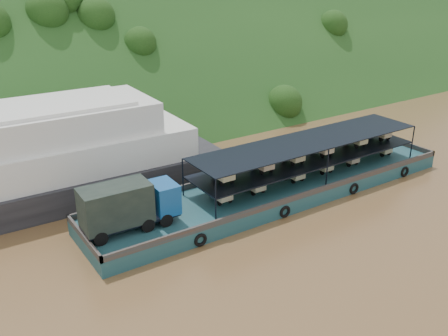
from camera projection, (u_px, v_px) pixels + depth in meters
ground at (263, 209)px, 41.96m from camera, size 160.00×160.00×0.00m
hillside at (105, 110)px, 69.63m from camera, size 140.00×39.60×39.60m
cargo_barge at (264, 188)px, 43.09m from camera, size 35.00×7.18×4.81m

